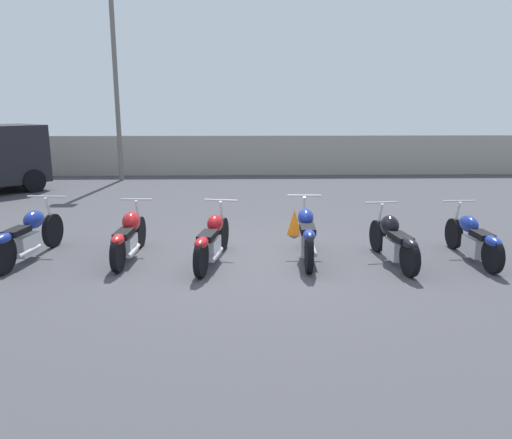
{
  "coord_description": "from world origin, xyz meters",
  "views": [
    {
      "loc": [
        -0.22,
        -8.25,
        2.6
      ],
      "look_at": [
        0.0,
        0.26,
        0.65
      ],
      "focal_mm": 35.0,
      "sensor_mm": 36.0,
      "label": 1
    }
  ],
  "objects_px": {
    "motorcycle_slot_0": "(28,236)",
    "motorcycle_slot_5": "(474,239)",
    "light_pole_left": "(115,64)",
    "traffic_cone_far": "(294,222)",
    "motorcycle_slot_1": "(129,236)",
    "motorcycle_slot_3": "(306,235)",
    "motorcycle_slot_2": "(212,240)",
    "motorcycle_slot_4": "(394,240)"
  },
  "relations": [
    {
      "from": "motorcycle_slot_0",
      "to": "motorcycle_slot_5",
      "type": "height_order",
      "value": "motorcycle_slot_0"
    },
    {
      "from": "light_pole_left",
      "to": "traffic_cone_far",
      "type": "bearing_deg",
      "value": -55.53
    },
    {
      "from": "light_pole_left",
      "to": "motorcycle_slot_0",
      "type": "xyz_separation_m",
      "value": [
        0.66,
        -9.47,
        -3.57
      ]
    },
    {
      "from": "motorcycle_slot_1",
      "to": "motorcycle_slot_5",
      "type": "height_order",
      "value": "motorcycle_slot_1"
    },
    {
      "from": "traffic_cone_far",
      "to": "motorcycle_slot_3",
      "type": "bearing_deg",
      "value": -89.25
    },
    {
      "from": "motorcycle_slot_1",
      "to": "motorcycle_slot_2",
      "type": "distance_m",
      "value": 1.47
    },
    {
      "from": "motorcycle_slot_0",
      "to": "motorcycle_slot_1",
      "type": "relative_size",
      "value": 1.08
    },
    {
      "from": "motorcycle_slot_5",
      "to": "motorcycle_slot_1",
      "type": "bearing_deg",
      "value": 176.32
    },
    {
      "from": "light_pole_left",
      "to": "motorcycle_slot_1",
      "type": "distance_m",
      "value": 10.38
    },
    {
      "from": "motorcycle_slot_0",
      "to": "light_pole_left",
      "type": "bearing_deg",
      "value": 101.56
    },
    {
      "from": "light_pole_left",
      "to": "motorcycle_slot_5",
      "type": "distance_m",
      "value": 13.24
    },
    {
      "from": "motorcycle_slot_1",
      "to": "light_pole_left",
      "type": "bearing_deg",
      "value": 106.41
    },
    {
      "from": "motorcycle_slot_0",
      "to": "motorcycle_slot_5",
      "type": "relative_size",
      "value": 1.11
    },
    {
      "from": "motorcycle_slot_3",
      "to": "traffic_cone_far",
      "type": "height_order",
      "value": "motorcycle_slot_3"
    },
    {
      "from": "motorcycle_slot_3",
      "to": "motorcycle_slot_5",
      "type": "distance_m",
      "value": 2.86
    },
    {
      "from": "motorcycle_slot_1",
      "to": "traffic_cone_far",
      "type": "relative_size",
      "value": 3.88
    },
    {
      "from": "motorcycle_slot_1",
      "to": "motorcycle_slot_4",
      "type": "bearing_deg",
      "value": -2.4
    },
    {
      "from": "motorcycle_slot_4",
      "to": "motorcycle_slot_5",
      "type": "distance_m",
      "value": 1.42
    },
    {
      "from": "motorcycle_slot_0",
      "to": "motorcycle_slot_1",
      "type": "bearing_deg",
      "value": 8.17
    },
    {
      "from": "light_pole_left",
      "to": "motorcycle_slot_2",
      "type": "height_order",
      "value": "light_pole_left"
    },
    {
      "from": "motorcycle_slot_2",
      "to": "traffic_cone_far",
      "type": "height_order",
      "value": "motorcycle_slot_2"
    },
    {
      "from": "motorcycle_slot_0",
      "to": "motorcycle_slot_2",
      "type": "height_order",
      "value": "motorcycle_slot_0"
    },
    {
      "from": "traffic_cone_far",
      "to": "motorcycle_slot_4",
      "type": "bearing_deg",
      "value": -53.53
    },
    {
      "from": "motorcycle_slot_3",
      "to": "motorcycle_slot_5",
      "type": "relative_size",
      "value": 1.03
    },
    {
      "from": "motorcycle_slot_2",
      "to": "motorcycle_slot_3",
      "type": "height_order",
      "value": "motorcycle_slot_3"
    },
    {
      "from": "light_pole_left",
      "to": "motorcycle_slot_4",
      "type": "relative_size",
      "value": 3.4
    },
    {
      "from": "motorcycle_slot_2",
      "to": "light_pole_left",
      "type": "bearing_deg",
      "value": 121.73
    },
    {
      "from": "motorcycle_slot_0",
      "to": "motorcycle_slot_2",
      "type": "relative_size",
      "value": 1.04
    },
    {
      "from": "motorcycle_slot_2",
      "to": "motorcycle_slot_5",
      "type": "xyz_separation_m",
      "value": [
        4.45,
        0.03,
        -0.01
      ]
    },
    {
      "from": "traffic_cone_far",
      "to": "motorcycle_slot_2",
      "type": "bearing_deg",
      "value": -130.0
    },
    {
      "from": "traffic_cone_far",
      "to": "motorcycle_slot_0",
      "type": "bearing_deg",
      "value": -161.06
    },
    {
      "from": "motorcycle_slot_5",
      "to": "motorcycle_slot_3",
      "type": "bearing_deg",
      "value": 176.74
    },
    {
      "from": "motorcycle_slot_1",
      "to": "motorcycle_slot_4",
      "type": "height_order",
      "value": "motorcycle_slot_1"
    },
    {
      "from": "motorcycle_slot_3",
      "to": "motorcycle_slot_4",
      "type": "bearing_deg",
      "value": -6.15
    },
    {
      "from": "traffic_cone_far",
      "to": "motorcycle_slot_1",
      "type": "bearing_deg",
      "value": -152.0
    },
    {
      "from": "motorcycle_slot_3",
      "to": "motorcycle_slot_4",
      "type": "relative_size",
      "value": 1.04
    },
    {
      "from": "motorcycle_slot_4",
      "to": "traffic_cone_far",
      "type": "relative_size",
      "value": 3.75
    },
    {
      "from": "motorcycle_slot_0",
      "to": "motorcycle_slot_1",
      "type": "height_order",
      "value": "motorcycle_slot_0"
    },
    {
      "from": "motorcycle_slot_2",
      "to": "motorcycle_slot_4",
      "type": "relative_size",
      "value": 1.08
    },
    {
      "from": "motorcycle_slot_3",
      "to": "motorcycle_slot_5",
      "type": "xyz_separation_m",
      "value": [
        2.86,
        -0.1,
        -0.06
      ]
    },
    {
      "from": "motorcycle_slot_0",
      "to": "traffic_cone_far",
      "type": "bearing_deg",
      "value": 26.54
    },
    {
      "from": "motorcycle_slot_3",
      "to": "motorcycle_slot_2",
      "type": "bearing_deg",
      "value": -172.59
    }
  ]
}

